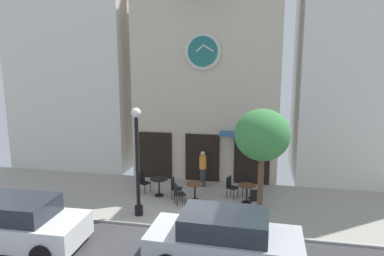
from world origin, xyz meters
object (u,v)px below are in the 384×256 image
object	(u,v)px
cafe_chair_by_entrance	(175,187)
pedestrian_orange	(203,168)
cafe_table_near_curb	(159,183)
cafe_chair_outer	(247,184)
cafe_chair_near_tree	(255,198)
parked_car_silver	(224,239)
cafe_chair_facing_wall	(178,192)
street_tree	(262,136)
cafe_table_near_door	(195,188)
parked_car_white	(15,223)
street_lamp	(137,162)
cafe_chair_corner	(231,185)
cafe_chair_right_end	(143,181)
cafe_table_center_right	(247,190)

from	to	relation	value
cafe_chair_by_entrance	pedestrian_orange	xyz separation A→B (m)	(0.90, 1.71, 0.33)
cafe_table_near_curb	pedestrian_orange	xyz separation A→B (m)	(1.65, 1.52, 0.30)
cafe_chair_outer	cafe_chair_near_tree	bearing A→B (deg)	-76.13
cafe_chair_outer	parked_car_silver	size ratio (longest dim) A/B	0.21
cafe_table_near_curb	parked_car_silver	xyz separation A→B (m)	(3.29, -4.64, 0.20)
cafe_chair_facing_wall	parked_car_silver	distance (m)	4.46
cafe_chair_by_entrance	street_tree	bearing A→B (deg)	-26.98
cafe_table_near_door	parked_car_white	distance (m)	6.68
street_lamp	cafe_chair_corner	size ratio (longest dim) A/B	4.53
cafe_chair_right_end	street_lamp	bearing A→B (deg)	-75.08
cafe_table_near_curb	cafe_chair_right_end	xyz separation A→B (m)	(-0.79, 0.23, -0.03)
cafe_chair_corner	cafe_chair_by_entrance	distance (m)	2.37
cafe_table_near_door	cafe_chair_corner	bearing A→B (deg)	24.04
parked_car_white	cafe_chair_by_entrance	bearing A→B (deg)	50.21
pedestrian_orange	parked_car_silver	world-z (taller)	pedestrian_orange
cafe_chair_right_end	parked_car_silver	bearing A→B (deg)	-49.98
cafe_chair_corner	parked_car_white	bearing A→B (deg)	-139.56
cafe_chair_corner	pedestrian_orange	distance (m)	1.82
cafe_chair_by_entrance	cafe_chair_corner	bearing A→B (deg)	14.41
street_lamp	cafe_chair_right_end	size ratio (longest dim) A/B	4.53
cafe_table_near_door	cafe_table_center_right	size ratio (longest dim) A/B	0.96
cafe_chair_outer	parked_car_silver	world-z (taller)	parked_car_silver
cafe_chair_right_end	cafe_chair_by_entrance	xyz separation A→B (m)	(1.54, -0.42, 0.00)
cafe_chair_right_end	cafe_chair_by_entrance	world-z (taller)	same
street_lamp	cafe_chair_by_entrance	distance (m)	2.57
cafe_table_near_door	cafe_chair_facing_wall	bearing A→B (deg)	-135.55
cafe_chair_facing_wall	parked_car_white	size ratio (longest dim) A/B	0.21
parked_car_white	pedestrian_orange	bearing A→B (deg)	53.07
cafe_table_near_door	cafe_chair_corner	world-z (taller)	cafe_chair_corner
street_tree	cafe_chair_corner	size ratio (longest dim) A/B	4.61
street_tree	pedestrian_orange	xyz separation A→B (m)	(-2.61, 3.49, -2.36)
pedestrian_orange	parked_car_silver	bearing A→B (deg)	-75.05
cafe_table_center_right	pedestrian_orange	xyz separation A→B (m)	(-2.09, 1.59, 0.32)
cafe_chair_near_tree	pedestrian_orange	xyz separation A→B (m)	(-2.43, 2.32, 0.33)
parked_car_white	cafe_table_near_door	bearing A→B (deg)	44.23
cafe_chair_outer	cafe_table_near_curb	bearing A→B (deg)	-168.87
parked_car_white	parked_car_silver	xyz separation A→B (m)	(6.47, 0.25, 0.00)
cafe_chair_near_tree	street_tree	bearing A→B (deg)	-81.29
street_tree	cafe_chair_by_entrance	size ratio (longest dim) A/B	4.61
cafe_chair_outer	pedestrian_orange	size ratio (longest dim) A/B	0.54
street_lamp	cafe_chair_facing_wall	size ratio (longest dim) A/B	4.53
cafe_table_near_door	parked_car_white	size ratio (longest dim) A/B	0.17
cafe_chair_by_entrance	cafe_chair_near_tree	xyz separation A→B (m)	(3.33, -0.62, 0.00)
street_tree	cafe_chair_by_entrance	distance (m)	4.77
cafe_chair_facing_wall	parked_car_white	distance (m)	5.87
cafe_chair_corner	cafe_chair_by_entrance	bearing A→B (deg)	-165.59
street_tree	cafe_chair_right_end	bearing A→B (deg)	156.44
cafe_table_center_right	cafe_chair_by_entrance	xyz separation A→B (m)	(-2.99, -0.12, -0.01)
cafe_chair_near_tree	parked_car_white	distance (m)	8.33
cafe_chair_near_tree	parked_car_white	size ratio (longest dim) A/B	0.21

